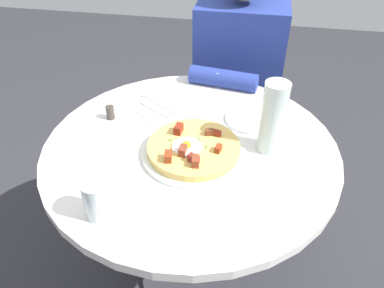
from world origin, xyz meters
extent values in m
plane|color=#2D2D33|center=(0.00, 0.00, 0.00)|extent=(6.00, 6.00, 0.00)
cylinder|color=silver|center=(0.00, 0.00, 0.69)|extent=(0.90, 0.90, 0.03)
cylinder|color=#333338|center=(0.00, 0.00, 0.34)|extent=(0.11, 0.11, 0.67)
cylinder|color=#333338|center=(0.00, 0.00, 0.01)|extent=(0.41, 0.41, 0.02)
cube|color=#2D2D33|center=(0.09, 0.66, 0.23)|extent=(0.32, 0.28, 0.45)
cube|color=navy|center=(0.09, 0.66, 0.69)|extent=(0.38, 0.22, 0.48)
cylinder|color=navy|center=(0.05, 0.39, 0.73)|extent=(0.27, 0.11, 0.07)
cylinder|color=silver|center=(0.02, -0.04, 0.71)|extent=(0.31, 0.31, 0.01)
cylinder|color=#DCB55C|center=(0.02, -0.04, 0.73)|extent=(0.27, 0.27, 0.02)
cylinder|color=white|center=(0.00, -0.06, 0.74)|extent=(0.09, 0.09, 0.01)
sphere|color=yellow|center=(0.00, -0.06, 0.75)|extent=(0.03, 0.03, 0.03)
cube|color=maroon|center=(-0.04, -0.12, 0.75)|extent=(0.02, 0.04, 0.02)
cube|color=maroon|center=(0.09, -0.06, 0.75)|extent=(0.02, 0.03, 0.02)
cube|color=brown|center=(0.04, -0.13, 0.75)|extent=(0.02, 0.04, 0.02)
cube|color=maroon|center=(0.03, -0.12, 0.75)|extent=(0.04, 0.03, 0.02)
cube|color=brown|center=(-0.01, -0.09, 0.75)|extent=(0.02, 0.03, 0.02)
cube|color=brown|center=(0.06, 0.02, 0.75)|extent=(0.03, 0.02, 0.02)
cube|color=maroon|center=(-0.04, 0.01, 0.75)|extent=(0.02, 0.04, 0.03)
cube|color=maroon|center=(0.08, 0.02, 0.75)|extent=(0.03, 0.02, 0.02)
cube|color=#387F2D|center=(-0.05, -0.03, 0.74)|extent=(0.01, 0.01, 0.00)
cube|color=#387F2D|center=(0.05, -0.05, 0.74)|extent=(0.01, 0.01, 0.00)
cube|color=#387F2D|center=(0.03, -0.02, 0.74)|extent=(0.01, 0.01, 0.00)
cylinder|color=white|center=(0.17, 0.17, 0.71)|extent=(0.17, 0.17, 0.01)
cube|color=white|center=(-0.16, 0.19, 0.71)|extent=(0.22, 0.21, 0.00)
cube|color=silver|center=(-0.15, 0.20, 0.71)|extent=(0.16, 0.11, 0.00)
cube|color=silver|center=(-0.17, 0.17, 0.71)|extent=(0.16, 0.11, 0.00)
cylinder|color=silver|center=(-0.17, -0.31, 0.76)|extent=(0.07, 0.07, 0.11)
cylinder|color=silver|center=(0.24, 0.03, 0.82)|extent=(0.07, 0.07, 0.22)
cylinder|color=white|center=(0.04, 0.38, 0.73)|extent=(0.03, 0.03, 0.06)
cylinder|color=#3F3833|center=(-0.29, 0.09, 0.73)|extent=(0.03, 0.03, 0.05)
camera|label=1|loc=(0.17, -0.89, 1.42)|focal=35.19mm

